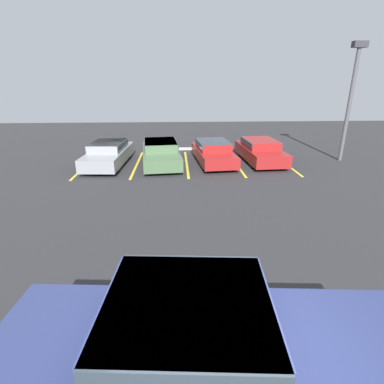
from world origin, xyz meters
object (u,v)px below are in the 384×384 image
Objects in this scene: parked_sedan_a at (109,153)px; wheel_stop_curb at (184,149)px; parked_sedan_c at (213,151)px; pickup_truck at (211,359)px; parked_sedan_b at (161,152)px; parked_sedan_d at (260,150)px; light_post at (351,93)px.

wheel_stop_curb is at bearing 134.04° from parked_sedan_a.
parked_sedan_c is 3.66m from wheel_stop_curb.
pickup_truck is 1.17× the size of parked_sedan_b.
parked_sedan_d is 5.17m from wheel_stop_curb.
parked_sedan_a is at bearing -94.28° from parked_sedan_b.
pickup_truck is 0.94× the size of light_post.
light_post is at bearing 87.04° from parked_sedan_d.
parked_sedan_c is (5.50, 0.13, -0.02)m from parked_sedan_a.
parked_sedan_b reaches higher than parked_sedan_c.
wheel_stop_curb is at bearing 94.28° from pickup_truck.
parked_sedan_d reaches higher than parked_sedan_c.
light_post reaches higher than parked_sedan_b.
pickup_truck is at bearing -12.24° from parked_sedan_c.
pickup_truck reaches higher than wheel_stop_curb.
pickup_truck is 1.27× the size of parked_sedan_d.
pickup_truck is at bearing -123.65° from light_post.
parked_sedan_a reaches higher than parked_sedan_d.
pickup_truck reaches higher than parked_sedan_a.
parked_sedan_d is (2.59, 0.18, 0.00)m from parked_sedan_c.
wheel_stop_curb is (-8.63, 3.11, -3.50)m from light_post.
light_post is at bearing 94.95° from parked_sedan_a.
parked_sedan_b is at bearing 94.77° from parked_sedan_a.
parked_sedan_b is (2.71, 0.06, 0.00)m from parked_sedan_a.
parked_sedan_b reaches higher than parked_sedan_d.
wheel_stop_curb is at bearing -160.97° from parked_sedan_c.
parked_sedan_c is 2.74× the size of wheel_stop_curb.
parked_sedan_a is 0.97× the size of parked_sedan_b.
parked_sedan_b is 10.35m from light_post.
parked_sedan_d is (4.15, 13.04, -0.27)m from pickup_truck.
parked_sedan_d is at bearing 87.07° from parked_sedan_b.
parked_sedan_c is 0.74× the size of light_post.
parked_sedan_d is (8.09, 0.31, -0.02)m from parked_sedan_a.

